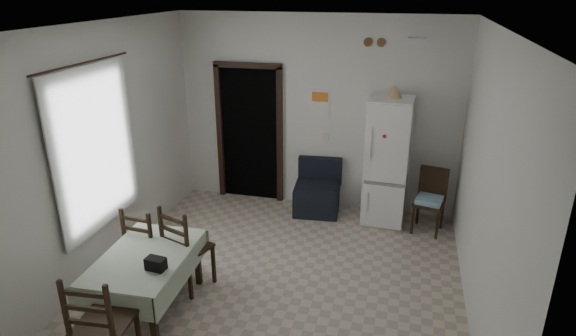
{
  "coord_description": "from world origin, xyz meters",
  "views": [
    {
      "loc": [
        1.28,
        -4.61,
        3.29
      ],
      "look_at": [
        0.0,
        0.5,
        1.25
      ],
      "focal_mm": 30.0,
      "sensor_mm": 36.0,
      "label": 1
    }
  ],
  "objects_px": {
    "fridge": "(387,161)",
    "dining_table": "(148,283)",
    "corner_chair": "(429,202)",
    "navy_seat": "(317,188)",
    "dining_chair_far_left": "(148,242)",
    "dining_chair_near_head": "(104,322)",
    "dining_chair_far_right": "(188,246)"
  },
  "relations": [
    {
      "from": "fridge",
      "to": "corner_chair",
      "type": "xyz_separation_m",
      "value": [
        0.62,
        -0.22,
        -0.46
      ]
    },
    {
      "from": "navy_seat",
      "to": "dining_table",
      "type": "bearing_deg",
      "value": -120.03
    },
    {
      "from": "fridge",
      "to": "corner_chair",
      "type": "distance_m",
      "value": 0.8
    },
    {
      "from": "fridge",
      "to": "dining_table",
      "type": "relative_size",
      "value": 1.41
    },
    {
      "from": "navy_seat",
      "to": "corner_chair",
      "type": "height_order",
      "value": "corner_chair"
    },
    {
      "from": "dining_table",
      "to": "dining_chair_near_head",
      "type": "distance_m",
      "value": 0.9
    },
    {
      "from": "fridge",
      "to": "dining_chair_far_right",
      "type": "relative_size",
      "value": 1.76
    },
    {
      "from": "dining_table",
      "to": "dining_chair_far_right",
      "type": "relative_size",
      "value": 1.25
    },
    {
      "from": "corner_chair",
      "to": "dining_table",
      "type": "relative_size",
      "value": 0.7
    },
    {
      "from": "dining_chair_far_left",
      "to": "dining_chair_far_right",
      "type": "height_order",
      "value": "dining_chair_far_right"
    },
    {
      "from": "dining_chair_far_left",
      "to": "dining_chair_near_head",
      "type": "xyz_separation_m",
      "value": [
        0.37,
        -1.41,
        0.05
      ]
    },
    {
      "from": "dining_chair_far_left",
      "to": "dining_chair_near_head",
      "type": "bearing_deg",
      "value": 109.96
    },
    {
      "from": "fridge",
      "to": "dining_chair_far_left",
      "type": "relative_size",
      "value": 1.9
    },
    {
      "from": "dining_table",
      "to": "dining_chair_far_right",
      "type": "bearing_deg",
      "value": 63.56
    },
    {
      "from": "dining_chair_far_right",
      "to": "corner_chair",
      "type": "bearing_deg",
      "value": -123.63
    },
    {
      "from": "navy_seat",
      "to": "dining_chair_far_left",
      "type": "bearing_deg",
      "value": -130.38
    },
    {
      "from": "navy_seat",
      "to": "dining_table",
      "type": "height_order",
      "value": "navy_seat"
    },
    {
      "from": "dining_chair_near_head",
      "to": "dining_chair_far_left",
      "type": "bearing_deg",
      "value": -80.42
    },
    {
      "from": "navy_seat",
      "to": "dining_chair_far_left",
      "type": "relative_size",
      "value": 0.83
    },
    {
      "from": "navy_seat",
      "to": "corner_chair",
      "type": "relative_size",
      "value": 0.88
    },
    {
      "from": "navy_seat",
      "to": "dining_chair_far_left",
      "type": "distance_m",
      "value": 2.7
    },
    {
      "from": "corner_chair",
      "to": "dining_chair_far_right",
      "type": "distance_m",
      "value": 3.34
    },
    {
      "from": "dining_table",
      "to": "corner_chair",
      "type": "bearing_deg",
      "value": 38.52
    },
    {
      "from": "corner_chair",
      "to": "dining_chair_far_left",
      "type": "relative_size",
      "value": 0.94
    },
    {
      "from": "fridge",
      "to": "navy_seat",
      "type": "xyz_separation_m",
      "value": [
        -1.0,
        -0.0,
        -0.51
      ]
    },
    {
      "from": "navy_seat",
      "to": "dining_chair_far_right",
      "type": "relative_size",
      "value": 0.77
    },
    {
      "from": "corner_chair",
      "to": "dining_chair_near_head",
      "type": "height_order",
      "value": "dining_chair_near_head"
    },
    {
      "from": "fridge",
      "to": "dining_chair_far_left",
      "type": "distance_m",
      "value": 3.41
    },
    {
      "from": "navy_seat",
      "to": "dining_chair_near_head",
      "type": "xyz_separation_m",
      "value": [
        -1.2,
        -3.62,
        0.13
      ]
    },
    {
      "from": "fridge",
      "to": "corner_chair",
      "type": "relative_size",
      "value": 2.01
    },
    {
      "from": "corner_chair",
      "to": "dining_chair_near_head",
      "type": "bearing_deg",
      "value": -116.95
    },
    {
      "from": "dining_table",
      "to": "navy_seat",
      "type": "bearing_deg",
      "value": 62.41
    }
  ]
}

